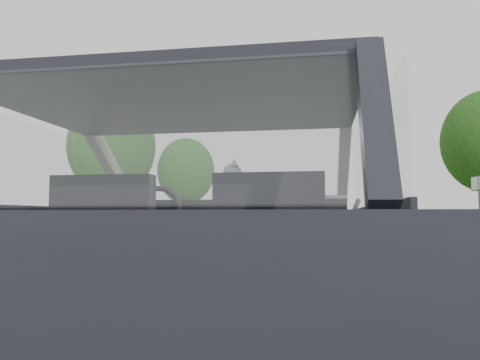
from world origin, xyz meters
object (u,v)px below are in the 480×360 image
(highway_sign, at_px, (480,207))
(subject_car, at_px, (204,247))
(other_car, at_px, (300,222))
(cat, at_px, (273,187))

(highway_sign, bearing_deg, subject_car, -128.07)
(other_car, bearing_deg, highway_sign, -11.63)
(subject_car, bearing_deg, other_car, 90.65)
(subject_car, relative_size, highway_sign, 1.55)
(cat, distance_m, other_car, 17.67)
(cat, relative_size, highway_sign, 0.23)
(cat, distance_m, highway_sign, 18.78)
(other_car, xyz_separation_m, highway_sign, (7.37, -0.17, 0.62))
(subject_car, height_order, other_car, subject_car)
(subject_car, relative_size, cat, 6.68)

